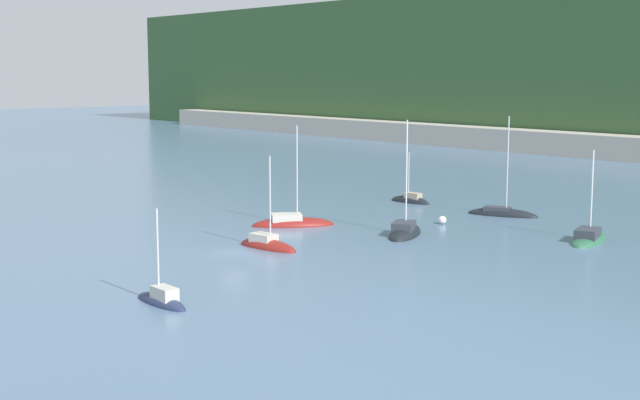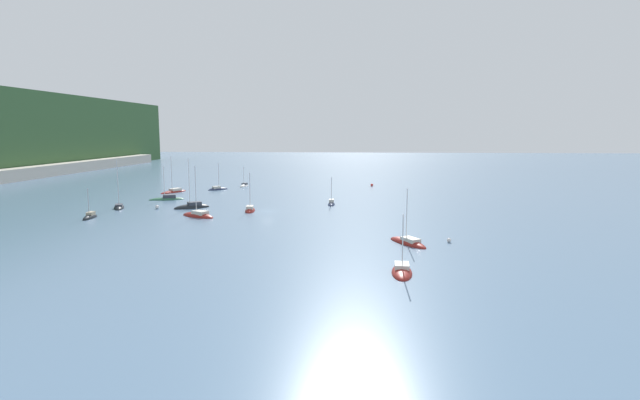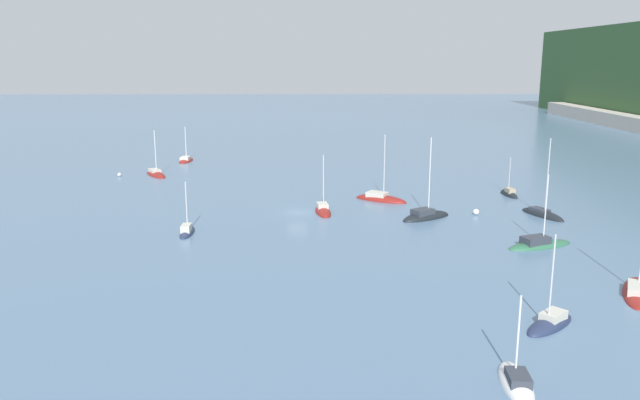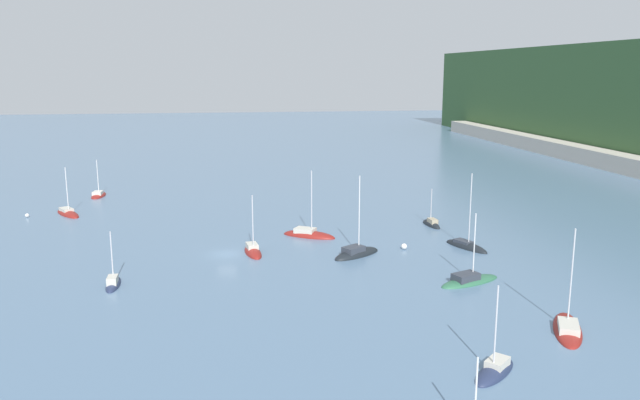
% 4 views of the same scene
% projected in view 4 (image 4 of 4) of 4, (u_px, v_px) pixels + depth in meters
% --- Properties ---
extents(ground_plane, '(600.00, 600.00, 0.00)m').
position_uv_depth(ground_plane, '(227.00, 254.00, 84.20)').
color(ground_plane, slate).
extents(sailboat_0, '(6.77, 8.55, 10.79)m').
position_uv_depth(sailboat_0, '(309.00, 235.00, 93.43)').
color(sailboat_0, maroon).
rests_on(sailboat_0, ground_plane).
extents(sailboat_1, '(5.63, 2.12, 6.70)m').
position_uv_depth(sailboat_1, '(431.00, 225.00, 99.91)').
color(sailboat_1, black).
rests_on(sailboat_1, ground_plane).
extents(sailboat_2, '(5.56, 8.86, 8.83)m').
position_uv_depth(sailboat_2, '(469.00, 281.00, 72.96)').
color(sailboat_2, '#2D6647').
rests_on(sailboat_2, ground_plane).
extents(sailboat_3, '(5.65, 5.89, 8.28)m').
position_uv_depth(sailboat_3, '(495.00, 372.00, 51.06)').
color(sailboat_3, '#232D4C').
rests_on(sailboat_3, ground_plane).
extents(sailboat_4, '(7.81, 4.91, 11.41)m').
position_uv_depth(sailboat_4, '(466.00, 247.00, 87.41)').
color(sailboat_4, black).
rests_on(sailboat_4, ground_plane).
extents(sailboat_5, '(8.33, 6.31, 8.99)m').
position_uv_depth(sailboat_5, '(68.00, 214.00, 107.71)').
color(sailboat_5, maroon).
rests_on(sailboat_5, ground_plane).
extents(sailboat_6, '(6.50, 8.00, 11.67)m').
position_uv_depth(sailboat_6, '(356.00, 254.00, 83.71)').
color(sailboat_6, black).
rests_on(sailboat_6, ground_plane).
extents(sailboat_7, '(9.10, 6.24, 10.50)m').
position_uv_depth(sailboat_7, '(568.00, 330.00, 59.34)').
color(sailboat_7, maroon).
rests_on(sailboat_7, ground_plane).
extents(sailboat_9, '(6.73, 2.88, 8.89)m').
position_uv_depth(sailboat_9, '(253.00, 252.00, 84.76)').
color(sailboat_9, maroon).
rests_on(sailboat_9, ground_plane).
extents(sailboat_10, '(6.93, 2.80, 7.85)m').
position_uv_depth(sailboat_10, '(99.00, 196.00, 123.44)').
color(sailboat_10, maroon).
rests_on(sailboat_10, ground_plane).
extents(sailboat_11, '(5.55, 1.61, 6.94)m').
position_uv_depth(sailboat_11, '(113.00, 284.00, 71.91)').
color(sailboat_11, '#232D4C').
rests_on(sailboat_11, ground_plane).
extents(mooring_buoy_0, '(0.82, 0.82, 0.82)m').
position_uv_depth(mooring_buoy_0, '(404.00, 246.00, 86.48)').
color(mooring_buoy_0, white).
rests_on(mooring_buoy_0, ground_plane).
extents(mooring_buoy_2, '(0.67, 0.67, 0.67)m').
position_uv_depth(mooring_buoy_2, '(27.00, 215.00, 105.43)').
color(mooring_buoy_2, white).
rests_on(mooring_buoy_2, ground_plane).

